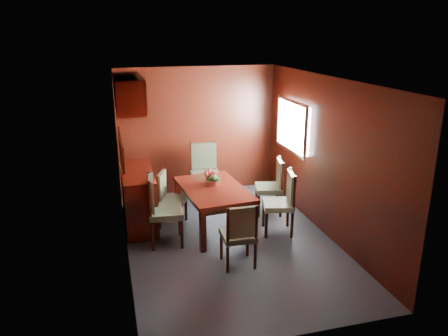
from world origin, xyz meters
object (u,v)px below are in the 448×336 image
object	(u,v)px
sideboard	(138,197)
chair_head	(240,232)
flower_centerpiece	(212,176)
chair_left_near	(160,206)
chair_right_near	(283,199)
dining_table	(214,193)

from	to	relation	value
sideboard	chair_head	distance (m)	2.12
chair_head	flower_centerpiece	distance (m)	1.44
chair_left_near	chair_head	bearing A→B (deg)	49.52
chair_head	sideboard	bearing A→B (deg)	125.16
chair_right_near	flower_centerpiece	xyz separation A→B (m)	(-0.99, 0.57, 0.27)
flower_centerpiece	chair_left_near	bearing A→B (deg)	-152.73
flower_centerpiece	sideboard	bearing A→B (deg)	162.59
chair_right_near	flower_centerpiece	size ratio (longest dim) A/B	3.70
chair_right_near	chair_head	xyz separation A→B (m)	(-0.95, -0.83, -0.04)
flower_centerpiece	dining_table	bearing A→B (deg)	-94.02
sideboard	chair_head	bearing A→B (deg)	-56.35
sideboard	flower_centerpiece	bearing A→B (deg)	-17.41
sideboard	dining_table	bearing A→B (deg)	-24.88
dining_table	chair_head	size ratio (longest dim) A/B	1.70
chair_head	flower_centerpiece	size ratio (longest dim) A/B	3.40
chair_right_near	chair_left_near	bearing A→B (deg)	100.48
dining_table	flower_centerpiece	distance (m)	0.28
dining_table	chair_head	distance (m)	1.24
chair_left_near	flower_centerpiece	xyz separation A→B (m)	(0.88, 0.45, 0.23)
dining_table	chair_right_near	xyz separation A→B (m)	(1.00, -0.41, -0.04)
sideboard	dining_table	world-z (taller)	sideboard
chair_left_near	chair_right_near	world-z (taller)	chair_left_near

